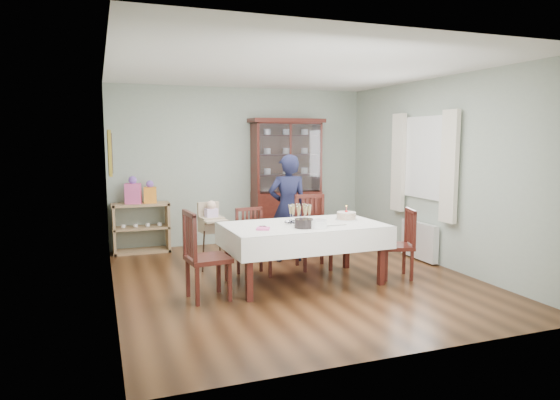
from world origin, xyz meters
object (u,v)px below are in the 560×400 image
dining_table (303,253)px  sideboard (141,228)px  chair_end_left (206,273)px  high_chair (212,241)px  chair_far_left (254,256)px  gift_bag_pink (133,191)px  chair_far_right (313,247)px  gift_bag_orange (150,193)px  china_cabinet (286,179)px  birthday_cake (346,216)px  champagne_tray (300,217)px  chair_end_right (397,257)px  woman (288,208)px

dining_table → sideboard: sideboard is taller
chair_end_left → high_chair: (0.38, 1.45, 0.07)m
chair_far_left → gift_bag_pink: (-1.40, 1.93, 0.73)m
dining_table → chair_far_right: bearing=56.8°
chair_far_right → gift_bag_orange: size_ratio=2.82×
sideboard → chair_far_left: 2.34m
china_cabinet → sideboard: china_cabinet is taller
dining_table → chair_far_left: (-0.50, 0.54, -0.12)m
birthday_cake → champagne_tray: bearing=-177.1°
chair_end_right → woman: bearing=-126.1°
sideboard → chair_end_left: 2.77m
china_cabinet → gift_bag_orange: china_cabinet is taller
chair_far_right → chair_end_left: 1.92m
woman → chair_end_left: bearing=51.6°
china_cabinet → chair_end_left: (-2.00, -2.70, -0.82)m
sideboard → chair_far_left: size_ratio=1.00×
chair_far_left → chair_far_right: 0.92m
woman → champagne_tray: 1.13m
chair_far_right → chair_far_left: bearing=-168.1°
china_cabinet → gift_bag_pink: bearing=180.0°
high_chair → champagne_tray: (0.89, -1.17, 0.47)m
china_cabinet → champagne_tray: bearing=-106.9°
champagne_tray → birthday_cake: 0.68m
sideboard → chair_end_right: (3.05, -2.70, -0.13)m
dining_table → gift_bag_pink: size_ratio=4.59×
dining_table → chair_far_right: chair_far_right is taller
woman → high_chair: size_ratio=1.68×
chair_end_left → chair_end_right: 2.55m
birthday_cake → high_chair: bearing=144.1°
dining_table → chair_far_left: 0.75m
woman → gift_bag_orange: bearing=-25.7°
chair_far_right → champagne_tray: chair_far_right is taller
china_cabinet → gift_bag_pink: (-2.61, 0.00, -0.13)m
china_cabinet → chair_far_right: china_cabinet is taller
china_cabinet → gift_bag_orange: (-2.35, 0.00, -0.16)m
china_cabinet → sideboard: size_ratio=2.42×
sideboard → chair_end_right: bearing=-41.5°
china_cabinet → birthday_cake: 2.40m
dining_table → sideboard: bearing=125.7°
china_cabinet → gift_bag_pink: china_cabinet is taller
chair_far_left → gift_bag_pink: size_ratio=2.03×
chair_far_left → champagne_tray: bearing=-49.6°
champagne_tray → birthday_cake: size_ratio=1.38×
chair_far_right → chair_end_left: size_ratio=1.00×
chair_end_left → high_chair: 1.50m
chair_far_left → chair_end_left: chair_end_left is taller
gift_bag_pink → gift_bag_orange: gift_bag_pink is taller
chair_end_right → champagne_tray: size_ratio=2.29×
chair_end_right → china_cabinet: bearing=-151.6°
dining_table → gift_bag_pink: 3.18m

